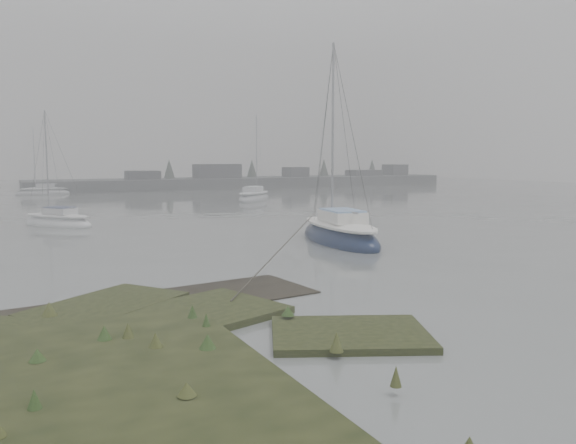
# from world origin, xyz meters

# --- Properties ---
(ground) EXTENTS (160.00, 160.00, 0.00)m
(ground) POSITION_xyz_m (0.00, 30.00, 0.00)
(ground) COLOR slate
(ground) RESTS_ON ground
(far_shoreline) EXTENTS (60.00, 8.00, 4.15)m
(far_shoreline) POSITION_xyz_m (26.84, 61.90, 0.85)
(far_shoreline) COLOR #4C4F51
(far_shoreline) RESTS_ON ground
(sailboat_main) EXTENTS (3.53, 7.63, 10.37)m
(sailboat_main) POSITION_xyz_m (8.21, 11.98, 0.32)
(sailboat_main) COLOR #0D1939
(sailboat_main) RESTS_ON ground
(sailboat_white) EXTENTS (4.51, 5.28, 7.44)m
(sailboat_white) POSITION_xyz_m (-3.31, 25.39, 0.23)
(sailboat_white) COLOR white
(sailboat_white) RESTS_ON ground
(sailboat_far_b) EXTENTS (5.88, 5.93, 8.87)m
(sailboat_far_b) POSITION_xyz_m (15.62, 38.92, 0.27)
(sailboat_far_b) COLOR #9DA2A6
(sailboat_far_b) RESTS_ON ground
(sailboat_far_c) EXTENTS (5.66, 1.88, 7.98)m
(sailboat_far_c) POSITION_xyz_m (-1.90, 57.86, 0.25)
(sailboat_far_c) COLOR #B4B8BE
(sailboat_far_c) RESTS_ON ground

